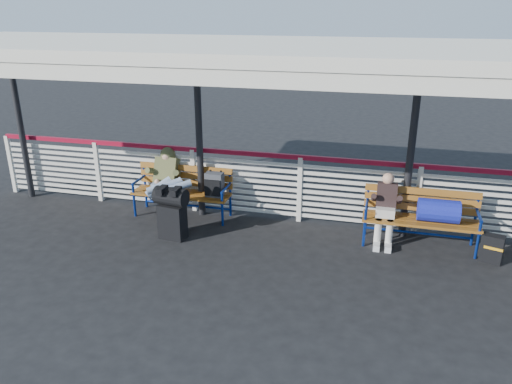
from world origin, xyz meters
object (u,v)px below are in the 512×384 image
(suitcase_side, at_px, (492,249))
(luggage_stack, at_px, (172,211))
(bench_right, at_px, (430,212))
(bench_left, at_px, (192,186))
(traveler_man, at_px, (167,183))
(companion_person, at_px, (386,208))

(suitcase_side, bearing_deg, luggage_stack, -156.55)
(luggage_stack, distance_m, bench_right, 4.17)
(bench_left, xyz_separation_m, traveler_man, (-0.33, -0.33, 0.15))
(luggage_stack, xyz_separation_m, companion_person, (3.41, 0.74, 0.11))
(luggage_stack, height_order, companion_person, companion_person)
(bench_right, relative_size, companion_person, 1.57)
(luggage_stack, distance_m, bench_left, 0.96)
(traveler_man, distance_m, companion_person, 3.76)
(bench_right, height_order, companion_person, companion_person)
(traveler_man, bearing_deg, suitcase_side, -1.87)
(bench_right, height_order, traveler_man, traveler_man)
(bench_right, bearing_deg, bench_left, 177.10)
(luggage_stack, bearing_deg, traveler_man, 127.19)
(bench_right, distance_m, suitcase_side, 1.03)
(bench_right, relative_size, traveler_man, 1.19)
(bench_left, distance_m, companion_person, 3.43)
(companion_person, bearing_deg, bench_left, 176.49)
(bench_left, relative_size, companion_person, 1.57)
(bench_right, bearing_deg, luggage_stack, -169.69)
(luggage_stack, xyz_separation_m, bench_left, (-0.02, 0.95, 0.10))
(bench_right, xyz_separation_m, companion_person, (-0.69, -0.00, -0.01))
(luggage_stack, height_order, bench_left, bench_left)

